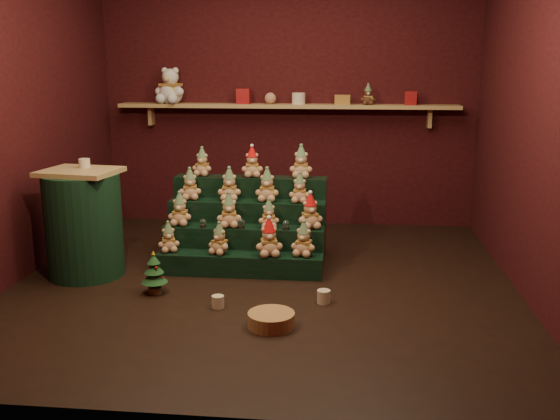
# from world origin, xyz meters

# --- Properties ---
(ground) EXTENTS (4.00, 4.00, 0.00)m
(ground) POSITION_xyz_m (0.00, 0.00, 0.00)
(ground) COLOR black
(ground) RESTS_ON ground
(back_wall) EXTENTS (4.00, 0.10, 2.80)m
(back_wall) POSITION_xyz_m (0.00, 2.05, 1.40)
(back_wall) COLOR black
(back_wall) RESTS_ON ground
(front_wall) EXTENTS (4.00, 0.10, 2.80)m
(front_wall) POSITION_xyz_m (0.00, -2.05, 1.40)
(front_wall) COLOR black
(front_wall) RESTS_ON ground
(left_wall) EXTENTS (0.10, 4.00, 2.80)m
(left_wall) POSITION_xyz_m (-2.05, 0.00, 1.40)
(left_wall) COLOR black
(left_wall) RESTS_ON ground
(right_wall) EXTENTS (0.10, 4.00, 2.80)m
(right_wall) POSITION_xyz_m (2.05, 0.00, 1.40)
(right_wall) COLOR black
(right_wall) RESTS_ON ground
(back_shelf) EXTENTS (3.60, 0.26, 0.24)m
(back_shelf) POSITION_xyz_m (0.00, 1.87, 1.29)
(back_shelf) COLOR tan
(back_shelf) RESTS_ON ground
(riser_tier_front) EXTENTS (1.40, 0.22, 0.18)m
(riser_tier_front) POSITION_xyz_m (-0.23, 0.17, 0.09)
(riser_tier_front) COLOR black
(riser_tier_front) RESTS_ON ground
(riser_tier_midfront) EXTENTS (1.40, 0.22, 0.36)m
(riser_tier_midfront) POSITION_xyz_m (-0.23, 0.39, 0.18)
(riser_tier_midfront) COLOR black
(riser_tier_midfront) RESTS_ON ground
(riser_tier_midback) EXTENTS (1.40, 0.22, 0.54)m
(riser_tier_midback) POSITION_xyz_m (-0.23, 0.61, 0.27)
(riser_tier_midback) COLOR black
(riser_tier_midback) RESTS_ON ground
(riser_tier_back) EXTENTS (1.40, 0.22, 0.72)m
(riser_tier_back) POSITION_xyz_m (-0.23, 0.83, 0.36)
(riser_tier_back) COLOR black
(riser_tier_back) RESTS_ON ground
(teddy_0) EXTENTS (0.23, 0.22, 0.25)m
(teddy_0) POSITION_xyz_m (-0.84, 0.18, 0.31)
(teddy_0) COLOR tan
(teddy_0) RESTS_ON riser_tier_front
(teddy_1) EXTENTS (0.24, 0.23, 0.26)m
(teddy_1) POSITION_xyz_m (-0.40, 0.16, 0.31)
(teddy_1) COLOR tan
(teddy_1) RESTS_ON riser_tier_front
(teddy_2) EXTENTS (0.26, 0.25, 0.31)m
(teddy_2) POSITION_xyz_m (0.02, 0.15, 0.34)
(teddy_2) COLOR tan
(teddy_2) RESTS_ON riser_tier_front
(teddy_3) EXTENTS (0.25, 0.23, 0.29)m
(teddy_3) POSITION_xyz_m (0.31, 0.18, 0.32)
(teddy_3) COLOR tan
(teddy_3) RESTS_ON riser_tier_front
(teddy_4) EXTENTS (0.21, 0.19, 0.29)m
(teddy_4) POSITION_xyz_m (-0.79, 0.39, 0.50)
(teddy_4) COLOR tan
(teddy_4) RESTS_ON riser_tier_midfront
(teddy_5) EXTENTS (0.24, 0.22, 0.30)m
(teddy_5) POSITION_xyz_m (-0.35, 0.37, 0.51)
(teddy_5) COLOR tan
(teddy_5) RESTS_ON riser_tier_midfront
(teddy_6) EXTENTS (0.20, 0.19, 0.25)m
(teddy_6) POSITION_xyz_m (-0.01, 0.37, 0.48)
(teddy_6) COLOR tan
(teddy_6) RESTS_ON riser_tier_midfront
(teddy_7) EXTENTS (0.27, 0.26, 0.30)m
(teddy_7) POSITION_xyz_m (0.34, 0.40, 0.51)
(teddy_7) COLOR tan
(teddy_7) RESTS_ON riser_tier_midfront
(teddy_8) EXTENTS (0.23, 0.21, 0.28)m
(teddy_8) POSITION_xyz_m (-0.75, 0.63, 0.68)
(teddy_8) COLOR tan
(teddy_8) RESTS_ON riser_tier_midback
(teddy_9) EXTENTS (0.22, 0.20, 0.29)m
(teddy_9) POSITION_xyz_m (-0.39, 0.62, 0.69)
(teddy_9) COLOR tan
(teddy_9) RESTS_ON riser_tier_midback
(teddy_10) EXTENTS (0.21, 0.19, 0.29)m
(teddy_10) POSITION_xyz_m (-0.05, 0.63, 0.69)
(teddy_10) COLOR tan
(teddy_10) RESTS_ON riser_tier_midback
(teddy_11) EXTENTS (0.19, 0.17, 0.26)m
(teddy_11) POSITION_xyz_m (0.24, 0.60, 0.67)
(teddy_11) COLOR tan
(teddy_11) RESTS_ON riser_tier_midback
(teddy_12) EXTENTS (0.20, 0.19, 0.26)m
(teddy_12) POSITION_xyz_m (-0.69, 0.85, 0.85)
(teddy_12) COLOR tan
(teddy_12) RESTS_ON riser_tier_back
(teddy_13) EXTENTS (0.22, 0.21, 0.28)m
(teddy_13) POSITION_xyz_m (-0.22, 0.83, 0.86)
(teddy_13) COLOR tan
(teddy_13) RESTS_ON riser_tier_back
(teddy_14) EXTENTS (0.21, 0.19, 0.29)m
(teddy_14) POSITION_xyz_m (0.23, 0.84, 0.87)
(teddy_14) COLOR tan
(teddy_14) RESTS_ON riser_tier_back
(snow_globe_a) EXTENTS (0.06, 0.06, 0.08)m
(snow_globe_a) POSITION_xyz_m (-0.57, 0.33, 0.40)
(snow_globe_a) COLOR black
(snow_globe_a) RESTS_ON riser_tier_midfront
(snow_globe_b) EXTENTS (0.06, 0.06, 0.09)m
(snow_globe_b) POSITION_xyz_m (-0.24, 0.33, 0.40)
(snow_globe_b) COLOR black
(snow_globe_b) RESTS_ON riser_tier_midfront
(snow_globe_c) EXTENTS (0.06, 0.06, 0.08)m
(snow_globe_c) POSITION_xyz_m (0.15, 0.33, 0.40)
(snow_globe_c) COLOR black
(snow_globe_c) RESTS_ON riser_tier_midfront
(side_table) EXTENTS (0.65, 0.63, 0.90)m
(side_table) POSITION_xyz_m (-1.51, 0.03, 0.44)
(side_table) COLOR tan
(side_table) RESTS_ON ground
(table_ornament) EXTENTS (0.09, 0.09, 0.07)m
(table_ornament) POSITION_xyz_m (-1.51, 0.13, 0.94)
(table_ornament) COLOR beige
(table_ornament) RESTS_ON side_table
(mini_christmas_tree) EXTENTS (0.20, 0.20, 0.34)m
(mini_christmas_tree) POSITION_xyz_m (-0.81, -0.34, 0.17)
(mini_christmas_tree) COLOR #4D341B
(mini_christmas_tree) RESTS_ON ground
(mug_left) EXTENTS (0.09, 0.09, 0.09)m
(mug_left) POSITION_xyz_m (-0.27, -0.57, 0.05)
(mug_left) COLOR beige
(mug_left) RESTS_ON ground
(mug_right) EXTENTS (0.10, 0.10, 0.10)m
(mug_right) POSITION_xyz_m (0.50, -0.40, 0.05)
(mug_right) COLOR beige
(mug_right) RESTS_ON ground
(wicker_basket) EXTENTS (0.39, 0.39, 0.10)m
(wicker_basket) POSITION_xyz_m (0.16, -0.87, 0.05)
(wicker_basket) COLOR #9C673E
(wicker_basket) RESTS_ON ground
(white_bear) EXTENTS (0.41, 0.38, 0.47)m
(white_bear) POSITION_xyz_m (-1.24, 1.84, 1.56)
(white_bear) COLOR silver
(white_bear) RESTS_ON back_shelf
(brown_bear) EXTENTS (0.16, 0.15, 0.21)m
(brown_bear) POSITION_xyz_m (0.85, 1.84, 1.42)
(brown_bear) COLOR #452417
(brown_bear) RESTS_ON back_shelf
(gift_tin_red_a) EXTENTS (0.14, 0.14, 0.16)m
(gift_tin_red_a) POSITION_xyz_m (-0.46, 1.85, 1.40)
(gift_tin_red_a) COLOR maroon
(gift_tin_red_a) RESTS_ON back_shelf
(gift_tin_cream) EXTENTS (0.14, 0.14, 0.12)m
(gift_tin_cream) POSITION_xyz_m (0.13, 1.85, 1.38)
(gift_tin_cream) COLOR beige
(gift_tin_cream) RESTS_ON back_shelf
(gift_tin_red_b) EXTENTS (0.12, 0.12, 0.14)m
(gift_tin_red_b) POSITION_xyz_m (1.28, 1.85, 1.39)
(gift_tin_red_b) COLOR maroon
(gift_tin_red_b) RESTS_ON back_shelf
(shelf_plush_ball) EXTENTS (0.12, 0.12, 0.12)m
(shelf_plush_ball) POSITION_xyz_m (-0.17, 1.85, 1.38)
(shelf_plush_ball) COLOR tan
(shelf_plush_ball) RESTS_ON back_shelf
(scarf_gift_box) EXTENTS (0.16, 0.10, 0.10)m
(scarf_gift_box) POSITION_xyz_m (0.59, 1.85, 1.37)
(scarf_gift_box) COLOR orange
(scarf_gift_box) RESTS_ON back_shelf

